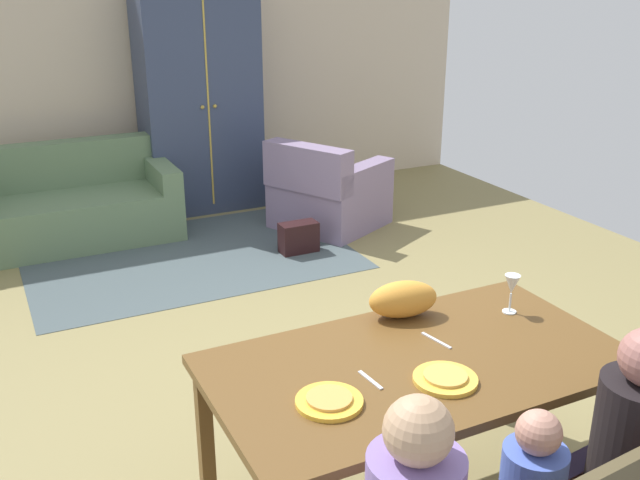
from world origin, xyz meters
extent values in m
cube|color=olive|center=(0.00, 0.48, -0.01)|extent=(6.78, 6.15, 0.02)
cube|color=beige|center=(0.00, 3.60, 1.35)|extent=(6.78, 0.10, 2.70)
cube|color=brown|center=(-0.24, -1.40, 0.74)|extent=(1.71, 0.93, 0.04)
cube|color=brown|center=(0.56, -1.80, 0.36)|extent=(0.06, 0.06, 0.72)
cube|color=brown|center=(-1.03, -0.99, 0.36)|extent=(0.06, 0.06, 0.72)
cube|color=brown|center=(0.56, -0.99, 0.36)|extent=(0.06, 0.06, 0.72)
cylinder|color=yellow|center=(-0.71, -1.52, 0.77)|extent=(0.25, 0.25, 0.02)
cylinder|color=gold|center=(-0.71, -1.52, 0.78)|extent=(0.17, 0.17, 0.01)
cylinder|color=yellow|center=(-0.24, -1.58, 0.77)|extent=(0.25, 0.25, 0.02)
cylinder|color=gold|center=(-0.24, -1.58, 0.78)|extent=(0.17, 0.17, 0.01)
cylinder|color=silver|center=(0.38, -1.22, 0.76)|extent=(0.06, 0.06, 0.01)
cylinder|color=silver|center=(0.38, -1.22, 0.81)|extent=(0.01, 0.01, 0.09)
cone|color=silver|center=(0.38, -1.22, 0.90)|extent=(0.07, 0.07, 0.09)
cube|color=silver|center=(-0.49, -1.45, 0.76)|extent=(0.03, 0.15, 0.01)
cube|color=silver|center=(-0.08, -1.30, 0.76)|extent=(0.04, 0.17, 0.01)
sphere|color=tan|center=(-0.71, -2.08, 1.00)|extent=(0.21, 0.21, 0.21)
sphere|color=tan|center=(-0.24, -2.08, 0.85)|extent=(0.15, 0.15, 0.15)
cylinder|color=black|center=(0.23, -2.08, 0.68)|extent=(0.30, 0.30, 0.46)
ellipsoid|color=gold|center=(-0.09, -1.03, 0.84)|extent=(0.35, 0.22, 0.17)
cube|color=#435053|center=(-0.25, 1.95, 0.00)|extent=(2.60, 1.80, 0.01)
cube|color=#5D7755|center=(-1.06, 2.75, 0.21)|extent=(1.81, 0.84, 0.42)
cube|color=#5D7755|center=(-1.06, 3.09, 0.62)|extent=(1.81, 0.20, 0.40)
cube|color=#5D7755|center=(-0.24, 2.75, 0.52)|extent=(0.18, 0.84, 0.20)
cube|color=gray|center=(1.16, 2.15, 0.21)|extent=(1.13, 1.14, 0.42)
cube|color=gray|center=(0.86, 2.00, 0.62)|extent=(0.56, 0.85, 0.40)
cube|color=gray|center=(1.31, 1.85, 0.52)|extent=(0.83, 0.54, 0.20)
cube|color=gray|center=(1.01, 2.45, 0.52)|extent=(0.83, 0.54, 0.20)
cube|color=#333D59|center=(0.29, 3.21, 1.05)|extent=(1.10, 0.56, 2.10)
cube|color=gold|center=(0.29, 2.93, 1.05)|extent=(0.02, 0.01, 1.89)
sphere|color=gold|center=(0.23, 2.92, 1.05)|extent=(0.04, 0.04, 0.04)
sphere|color=gold|center=(0.35, 2.92, 1.05)|extent=(0.04, 0.04, 0.04)
cube|color=black|center=(0.61, 1.65, 0.13)|extent=(0.32, 0.16, 0.26)
camera|label=1|loc=(-1.73, -3.52, 2.25)|focal=40.48mm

